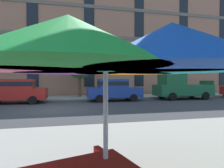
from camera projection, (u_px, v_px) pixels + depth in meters
ground_plane at (56, 110)px, 10.82m from camera, size 120.00×120.00×0.00m
sidewalk_far at (61, 98)px, 17.44m from camera, size 56.00×3.60×0.12m
apartment_building at (64, 45)px, 25.29m from camera, size 45.40×12.08×12.80m
sedan_red at (16, 90)px, 13.71m from camera, size 4.40×1.98×1.78m
sedan_blue at (114, 89)px, 15.36m from camera, size 4.40×1.98×1.78m
pickup_green at (180, 88)px, 16.72m from camera, size 5.10×2.12×2.20m
street_tree_middle at (80, 63)px, 17.86m from camera, size 2.78×2.85×4.95m
patio_umbrella at (106, 55)px, 2.26m from camera, size 3.29×3.05×2.30m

